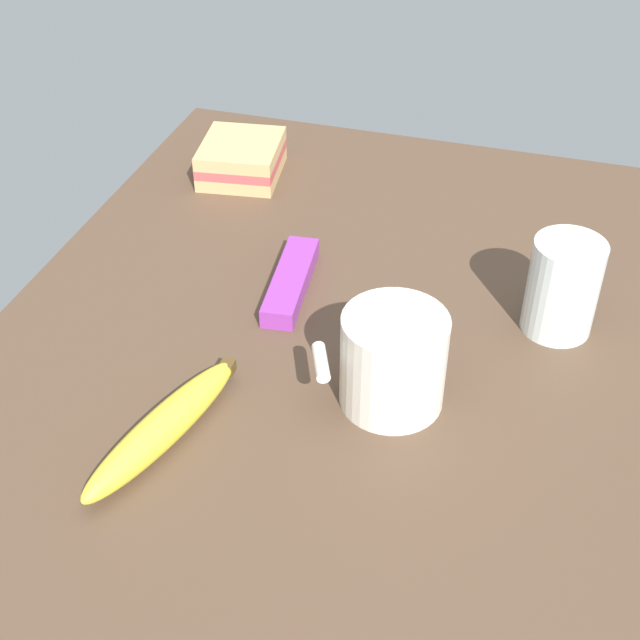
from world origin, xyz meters
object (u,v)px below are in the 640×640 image
glass_of_milk (562,290)px  snack_bar (291,281)px  banana (163,427)px  sandwich_main (241,159)px  coffee_mug_black (393,360)px

glass_of_milk → snack_bar: bearing=-86.6°
banana → snack_bar: bearing=171.8°
snack_bar → sandwich_main: bearing=-153.7°
glass_of_milk → snack_bar: 26.85cm
coffee_mug_black → glass_of_milk: 19.59cm
sandwich_main → banana: 45.71cm
sandwich_main → snack_bar: (21.11, 13.38, -1.20)cm
coffee_mug_black → snack_bar: 19.15cm
coffee_mug_black → sandwich_main: 43.56cm
coffee_mug_black → banana: coffee_mug_black is taller
sandwich_main → banana: (44.59, 10.01, -0.57)cm
snack_bar → banana: bearing=-14.2°
sandwich_main → coffee_mug_black: bearing=38.3°
banana → coffee_mug_black: bearing=121.7°
glass_of_milk → sandwich_main: bearing=-116.0°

